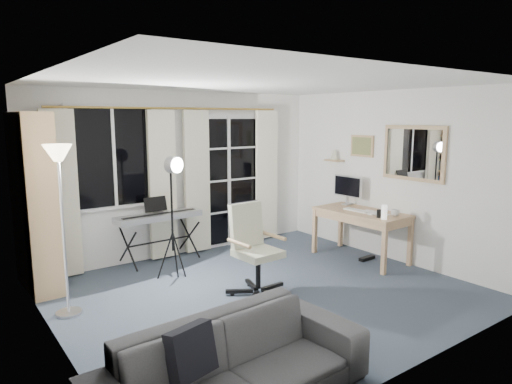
% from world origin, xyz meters
% --- Properties ---
extents(floor, '(4.50, 4.00, 0.02)m').
position_xyz_m(floor, '(0.00, 0.00, -0.01)').
color(floor, '#3A4654').
rests_on(floor, ground).
extents(window, '(1.20, 0.08, 1.40)m').
position_xyz_m(window, '(-1.05, 1.97, 1.50)').
color(window, white).
rests_on(window, floor).
extents(french_door, '(1.32, 0.09, 2.11)m').
position_xyz_m(french_door, '(0.75, 1.97, 1.03)').
color(french_door, white).
rests_on(french_door, floor).
extents(curtains, '(3.60, 0.07, 2.13)m').
position_xyz_m(curtains, '(-0.14, 1.88, 1.09)').
color(curtains, gold).
rests_on(curtains, floor).
extents(bookshelf, '(0.36, 0.98, 2.09)m').
position_xyz_m(bookshelf, '(-2.13, 1.71, 0.99)').
color(bookshelf, tan).
rests_on(bookshelf, floor).
extents(torchiere_lamp, '(0.33, 0.33, 1.77)m').
position_xyz_m(torchiere_lamp, '(-2.02, 0.74, 1.42)').
color(torchiere_lamp, '#B2B2B7').
rests_on(torchiere_lamp, floor).
extents(keyboard_piano, '(1.22, 0.62, 0.88)m').
position_xyz_m(keyboard_piano, '(-0.55, 1.70, 0.66)').
color(keyboard_piano, black).
rests_on(keyboard_piano, floor).
extents(studio_light, '(0.36, 0.36, 1.59)m').
position_xyz_m(studio_light, '(-0.63, 1.05, 1.27)').
color(studio_light, black).
rests_on(studio_light, floor).
extents(office_chair, '(0.71, 0.73, 1.05)m').
position_xyz_m(office_chair, '(-0.12, 0.12, 0.62)').
color(office_chair, black).
rests_on(office_chair, floor).
extents(desk, '(0.71, 1.35, 0.71)m').
position_xyz_m(desk, '(1.88, 0.22, 0.62)').
color(desk, '#A17B52').
rests_on(desk, floor).
extents(monitor, '(0.17, 0.51, 0.44)m').
position_xyz_m(monitor, '(2.08, 0.67, 0.98)').
color(monitor, silver).
rests_on(monitor, desk).
extents(desk_clutter, '(0.40, 0.81, 0.90)m').
position_xyz_m(desk_clutter, '(1.83, -0.01, 0.55)').
color(desk_clutter, white).
rests_on(desk_clutter, desk).
extents(mug, '(0.12, 0.10, 0.12)m').
position_xyz_m(mug, '(1.98, -0.28, 0.77)').
color(mug, silver).
rests_on(mug, desk).
extents(wall_mirror, '(0.04, 0.94, 0.74)m').
position_xyz_m(wall_mirror, '(2.22, -0.35, 1.55)').
color(wall_mirror, tan).
rests_on(wall_mirror, floor).
extents(framed_print, '(0.03, 0.42, 0.32)m').
position_xyz_m(framed_print, '(2.23, 0.55, 1.60)').
color(framed_print, tan).
rests_on(framed_print, floor).
extents(wall_shelf, '(0.16, 0.30, 0.18)m').
position_xyz_m(wall_shelf, '(2.16, 1.05, 1.41)').
color(wall_shelf, tan).
rests_on(wall_shelf, floor).
extents(sofa, '(2.06, 0.70, 0.79)m').
position_xyz_m(sofa, '(-1.46, -1.55, 0.40)').
color(sofa, '#323235').
rests_on(sofa, floor).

